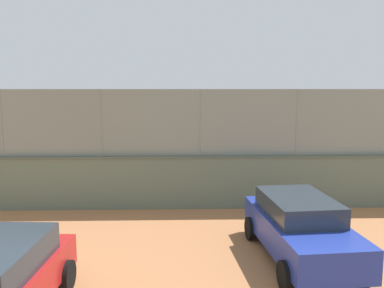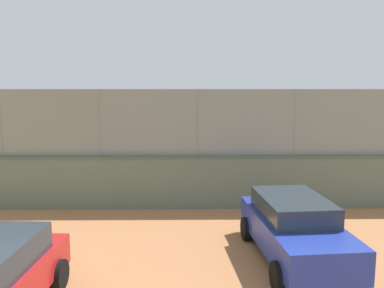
# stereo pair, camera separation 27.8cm
# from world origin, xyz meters

# --- Properties ---
(ground_plane) EXTENTS (260.00, 260.00, 0.00)m
(ground_plane) POSITION_xyz_m (0.00, 0.00, 0.00)
(ground_plane) COLOR #B27247
(perimeter_wall) EXTENTS (26.89, 0.85, 1.83)m
(perimeter_wall) POSITION_xyz_m (1.74, 9.55, 0.92)
(perimeter_wall) COLOR slate
(perimeter_wall) RESTS_ON ground_plane
(fence_panel_on_wall) EXTENTS (26.41, 0.52, 2.24)m
(fence_panel_on_wall) POSITION_xyz_m (1.74, 9.55, 2.96)
(fence_panel_on_wall) COLOR gray
(fence_panel_on_wall) RESTS_ON perimeter_wall
(player_crossing_court) EXTENTS (1.18, 0.72, 1.54)m
(player_crossing_court) POSITION_xyz_m (6.01, 0.94, 0.90)
(player_crossing_court) COLOR black
(player_crossing_court) RESTS_ON ground_plane
(player_at_service_line) EXTENTS (0.96, 0.93, 1.55)m
(player_at_service_line) POSITION_xyz_m (-1.79, -0.88, 0.91)
(player_at_service_line) COLOR navy
(player_at_service_line) RESTS_ON ground_plane
(player_near_wall_returning) EXTENTS (1.22, 0.72, 1.53)m
(player_near_wall_returning) POSITION_xyz_m (1.03, -1.50, 0.89)
(player_near_wall_returning) COLOR #B2B2B2
(player_near_wall_returning) RESTS_ON ground_plane
(sports_ball) EXTENTS (0.09, 0.09, 0.09)m
(sports_ball) POSITION_xyz_m (5.94, 2.02, 0.05)
(sports_ball) COLOR orange
(sports_ball) RESTS_ON ground_plane
(parked_car_blue) EXTENTS (2.13, 4.24, 1.51)m
(parked_car_blue) POSITION_xyz_m (-0.42, 13.85, 0.80)
(parked_car_blue) COLOR #23389E
(parked_car_blue) RESTS_ON ground_plane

